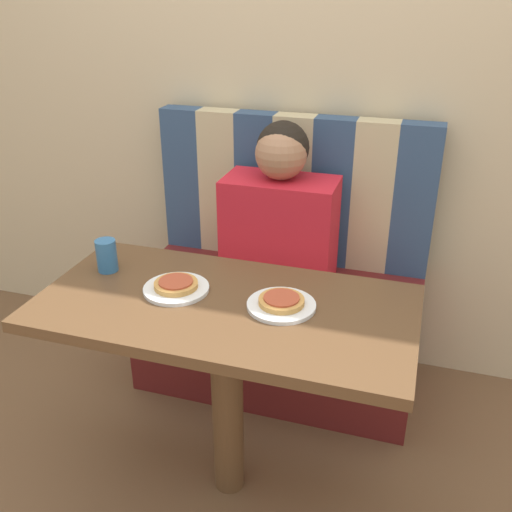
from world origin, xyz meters
TOP-DOWN VIEW (x-y plane):
  - ground_plane at (0.00, 0.00)m, footprint 12.00×12.00m
  - wall_back at (0.00, 0.92)m, footprint 7.00×0.05m
  - booth_seat at (0.00, 0.61)m, footprint 1.11×0.51m
  - booth_backrest at (0.00, 0.81)m, footprint 1.11×0.09m
  - dining_table at (0.00, 0.00)m, footprint 1.09×0.56m
  - person at (0.00, 0.61)m, footprint 0.42×0.23m
  - plate_left at (-0.16, 0.02)m, footprint 0.20×0.20m
  - plate_right at (0.16, 0.02)m, footprint 0.20×0.20m
  - pizza_left at (-0.16, 0.02)m, footprint 0.13×0.13m
  - pizza_right at (0.16, 0.02)m, footprint 0.13×0.13m
  - drinking_cup at (-0.43, 0.08)m, footprint 0.06×0.06m

SIDE VIEW (x-z plane):
  - ground_plane at x=0.00m, z-range 0.00..0.00m
  - booth_seat at x=0.00m, z-range 0.00..0.48m
  - dining_table at x=0.00m, z-range 0.25..0.97m
  - plate_left at x=-0.16m, z-range 0.71..0.73m
  - plate_right at x=0.16m, z-range 0.71..0.73m
  - pizza_left at x=-0.16m, z-range 0.72..0.75m
  - pizza_right at x=0.16m, z-range 0.72..0.75m
  - drinking_cup at x=-0.43m, z-range 0.71..0.82m
  - person at x=0.00m, z-range 0.46..1.08m
  - booth_backrest at x=0.00m, z-range 0.48..1.09m
  - wall_back at x=0.00m, z-range 0.00..2.60m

